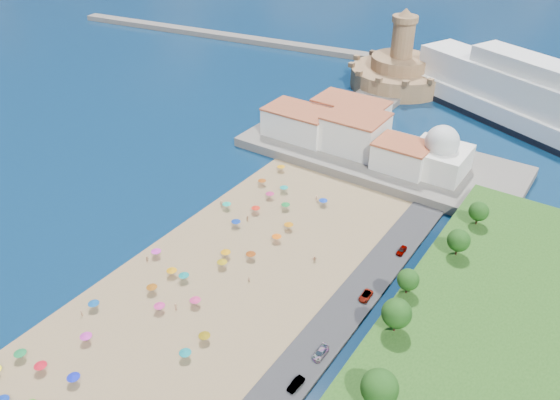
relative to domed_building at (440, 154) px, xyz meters
The scene contains 12 objects.
ground 77.60m from the domed_building, 112.91° to the right, with size 700.00×700.00×0.00m, color #071938.
terrace 21.44m from the domed_building, behind, with size 90.00×36.00×3.00m, color #59544C.
jetty 56.51m from the domed_building, 138.62° to the left, with size 18.00×70.00×2.40m, color #59544C.
breakwater 162.43m from the domed_building, 149.64° to the left, with size 200.00×7.00×2.60m, color #59544C.
waterfront_buildings 33.17m from the domed_building, behind, with size 57.00×29.00×11.00m.
domed_building is the anchor object (origin of this frame).
fortress 79.11m from the domed_building, 122.08° to the left, with size 40.00×40.00×32.40m.
cruise_ship 55.58m from the domed_building, 68.94° to the left, with size 134.97×74.41×30.22m.
beach_parasols 91.24m from the domed_building, 109.93° to the right, with size 31.14×118.80×2.20m.
beachgoers 66.02m from the domed_building, 118.01° to the right, with size 35.88×68.40×1.82m.
parked_cars 74.19m from the domed_building, 85.34° to the right, with size 2.18×70.24×1.34m.
hillside_trees 80.11m from the domed_building, 76.40° to the right, with size 12.60×112.61×8.08m.
Camera 1 is at (70.81, -73.90, 84.34)m, focal length 35.00 mm.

